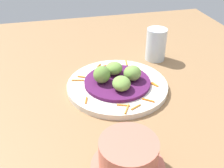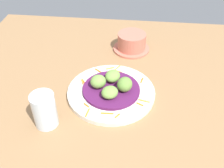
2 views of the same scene
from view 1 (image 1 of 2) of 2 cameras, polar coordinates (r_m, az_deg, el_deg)
table_surface at (r=74.63cm, az=0.41°, el=0.05°), size 110.00×110.00×2.00cm
main_plate at (r=70.63cm, az=1.11°, el=-0.37°), size 26.64×26.64×1.48cm
cabbage_bed at (r=69.99cm, az=1.12°, el=0.44°), size 17.43×17.43×0.88cm
carrot_garnish at (r=69.37cm, az=1.66°, el=-0.14°), size 21.77×24.69×0.40cm
guac_scoop_left at (r=68.16cm, az=-2.19°, el=2.06°), size 5.99×6.19×4.41cm
guac_scoop_center at (r=65.56cm, az=1.69°, el=0.08°), size 5.73×6.30×3.21cm
guac_scoop_right at (r=69.42cm, az=4.41°, el=2.35°), size 6.59×6.56×3.91cm
guac_scoop_back at (r=72.33cm, az=0.63°, el=3.51°), size 6.73×6.71×3.26cm
terracotta_bowl at (r=48.79cm, az=3.51°, el=-15.37°), size 13.70×13.70×6.69cm
water_glass at (r=84.64cm, az=9.44°, el=8.41°), size 6.27×6.27×10.02cm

